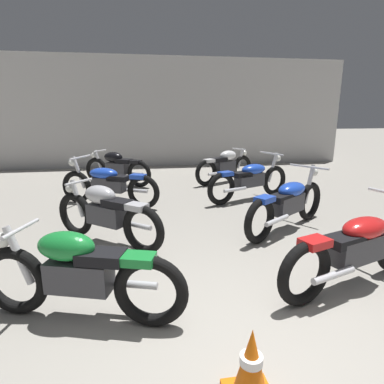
{
  "coord_description": "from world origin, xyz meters",
  "views": [
    {
      "loc": [
        -0.84,
        -1.82,
        1.86
      ],
      "look_at": [
        0.0,
        3.31,
        0.55
      ],
      "focal_mm": 30.22,
      "sensor_mm": 36.0,
      "label": 1
    }
  ],
  "objects_px": {
    "motorcycle_right_row_2": "(250,179)",
    "motorcycle_left_row_3": "(117,167)",
    "motorcycle_left_row_1": "(106,213)",
    "motorcycle_left_row_2": "(108,184)",
    "motorcycle_right_row_1": "(288,203)",
    "motorcycle_right_row_3": "(225,165)",
    "motorcycle_left_row_0": "(78,273)",
    "traffic_cone": "(251,367)",
    "motorcycle_right_row_0": "(357,247)"
  },
  "relations": [
    {
      "from": "motorcycle_left_row_0",
      "to": "traffic_cone",
      "type": "relative_size",
      "value": 3.54
    },
    {
      "from": "motorcycle_left_row_2",
      "to": "motorcycle_right_row_1",
      "type": "height_order",
      "value": "same"
    },
    {
      "from": "motorcycle_right_row_1",
      "to": "motorcycle_right_row_2",
      "type": "bearing_deg",
      "value": 89.52
    },
    {
      "from": "motorcycle_left_row_0",
      "to": "motorcycle_right_row_2",
      "type": "bearing_deg",
      "value": 52.03
    },
    {
      "from": "motorcycle_left_row_3",
      "to": "traffic_cone",
      "type": "xyz_separation_m",
      "value": [
        1.23,
        -6.7,
        -0.2
      ]
    },
    {
      "from": "motorcycle_right_row_2",
      "to": "motorcycle_right_row_3",
      "type": "height_order",
      "value": "motorcycle_right_row_2"
    },
    {
      "from": "motorcycle_right_row_1",
      "to": "motorcycle_right_row_3",
      "type": "xyz_separation_m",
      "value": [
        -0.06,
        3.59,
        0.01
      ]
    },
    {
      "from": "motorcycle_right_row_0",
      "to": "motorcycle_left_row_2",
      "type": "bearing_deg",
      "value": 128.77
    },
    {
      "from": "motorcycle_left_row_2",
      "to": "motorcycle_right_row_2",
      "type": "relative_size",
      "value": 0.98
    },
    {
      "from": "motorcycle_left_row_0",
      "to": "traffic_cone",
      "type": "xyz_separation_m",
      "value": [
        1.23,
        -1.08,
        -0.2
      ]
    },
    {
      "from": "motorcycle_right_row_1",
      "to": "traffic_cone",
      "type": "distance_m",
      "value": 3.36
    },
    {
      "from": "motorcycle_left_row_1",
      "to": "motorcycle_right_row_3",
      "type": "height_order",
      "value": "same"
    },
    {
      "from": "motorcycle_left_row_2",
      "to": "motorcycle_right_row_2",
      "type": "bearing_deg",
      "value": -0.63
    },
    {
      "from": "motorcycle_left_row_2",
      "to": "traffic_cone",
      "type": "distance_m",
      "value": 4.98
    },
    {
      "from": "motorcycle_left_row_1",
      "to": "motorcycle_right_row_3",
      "type": "relative_size",
      "value": 0.89
    },
    {
      "from": "motorcycle_left_row_3",
      "to": "motorcycle_right_row_1",
      "type": "distance_m",
      "value": 4.73
    },
    {
      "from": "motorcycle_right_row_1",
      "to": "traffic_cone",
      "type": "bearing_deg",
      "value": -119.17
    },
    {
      "from": "motorcycle_right_row_0",
      "to": "motorcycle_right_row_1",
      "type": "relative_size",
      "value": 1.13
    },
    {
      "from": "motorcycle_left_row_1",
      "to": "motorcycle_right_row_3",
      "type": "bearing_deg",
      "value": 53.48
    },
    {
      "from": "motorcycle_left_row_2",
      "to": "motorcycle_right_row_1",
      "type": "distance_m",
      "value": 3.48
    },
    {
      "from": "motorcycle_left_row_3",
      "to": "motorcycle_right_row_3",
      "type": "bearing_deg",
      "value": -3.47
    },
    {
      "from": "motorcycle_left_row_1",
      "to": "motorcycle_left_row_3",
      "type": "xyz_separation_m",
      "value": [
        -0.08,
        3.86,
        0.0
      ]
    },
    {
      "from": "motorcycle_right_row_2",
      "to": "motorcycle_left_row_3",
      "type": "bearing_deg",
      "value": 146.32
    },
    {
      "from": "motorcycle_left_row_0",
      "to": "motorcycle_left_row_3",
      "type": "bearing_deg",
      "value": 90.01
    },
    {
      "from": "motorcycle_right_row_1",
      "to": "motorcycle_right_row_0",
      "type": "bearing_deg",
      "value": -91.16
    },
    {
      "from": "motorcycle_left_row_1",
      "to": "motorcycle_left_row_0",
      "type": "bearing_deg",
      "value": -92.61
    },
    {
      "from": "motorcycle_left_row_1",
      "to": "motorcycle_left_row_2",
      "type": "xyz_separation_m",
      "value": [
        -0.14,
        1.97,
        -0.01
      ]
    },
    {
      "from": "traffic_cone",
      "to": "motorcycle_left_row_0",
      "type": "bearing_deg",
      "value": 138.79
    },
    {
      "from": "motorcycle_right_row_0",
      "to": "traffic_cone",
      "type": "xyz_separation_m",
      "value": [
        -1.6,
        -1.21,
        -0.19
      ]
    },
    {
      "from": "motorcycle_right_row_1",
      "to": "motorcycle_right_row_3",
      "type": "distance_m",
      "value": 3.59
    },
    {
      "from": "motorcycle_right_row_0",
      "to": "motorcycle_right_row_3",
      "type": "distance_m",
      "value": 5.32
    },
    {
      "from": "motorcycle_left_row_3",
      "to": "traffic_cone",
      "type": "bearing_deg",
      "value": -79.57
    },
    {
      "from": "motorcycle_right_row_1",
      "to": "motorcycle_right_row_3",
      "type": "relative_size",
      "value": 1.03
    },
    {
      "from": "motorcycle_left_row_1",
      "to": "motorcycle_right_row_1",
      "type": "distance_m",
      "value": 2.79
    },
    {
      "from": "motorcycle_left_row_3",
      "to": "motorcycle_left_row_0",
      "type": "bearing_deg",
      "value": -89.99
    },
    {
      "from": "motorcycle_left_row_0",
      "to": "motorcycle_left_row_3",
      "type": "relative_size",
      "value": 1.11
    },
    {
      "from": "motorcycle_left_row_0",
      "to": "motorcycle_left_row_2",
      "type": "height_order",
      "value": "motorcycle_left_row_2"
    },
    {
      "from": "motorcycle_right_row_2",
      "to": "motorcycle_left_row_0",
      "type": "bearing_deg",
      "value": -127.97
    },
    {
      "from": "motorcycle_right_row_0",
      "to": "motorcycle_right_row_3",
      "type": "height_order",
      "value": "motorcycle_right_row_0"
    },
    {
      "from": "motorcycle_right_row_0",
      "to": "motorcycle_right_row_3",
      "type": "xyz_separation_m",
      "value": [
        -0.02,
        5.32,
        0.01
      ]
    },
    {
      "from": "motorcycle_left_row_0",
      "to": "motorcycle_left_row_2",
      "type": "xyz_separation_m",
      "value": [
        -0.06,
        3.73,
        -0.01
      ]
    },
    {
      "from": "motorcycle_left_row_0",
      "to": "motorcycle_left_row_1",
      "type": "height_order",
      "value": "same"
    },
    {
      "from": "motorcycle_right_row_3",
      "to": "motorcycle_right_row_0",
      "type": "bearing_deg",
      "value": -89.77
    },
    {
      "from": "motorcycle_left_row_1",
      "to": "motorcycle_right_row_1",
      "type": "relative_size",
      "value": 0.86
    },
    {
      "from": "motorcycle_left_row_3",
      "to": "motorcycle_right_row_1",
      "type": "bearing_deg",
      "value": -52.68
    },
    {
      "from": "motorcycle_left_row_1",
      "to": "motorcycle_left_row_2",
      "type": "distance_m",
      "value": 1.97
    },
    {
      "from": "motorcycle_right_row_0",
      "to": "traffic_cone",
      "type": "height_order",
      "value": "motorcycle_right_row_0"
    },
    {
      "from": "motorcycle_left_row_0",
      "to": "motorcycle_right_row_2",
      "type": "distance_m",
      "value": 4.69
    },
    {
      "from": "motorcycle_left_row_2",
      "to": "motorcycle_right_row_1",
      "type": "relative_size",
      "value": 1.08
    },
    {
      "from": "motorcycle_left_row_1",
      "to": "motorcycle_right_row_2",
      "type": "xyz_separation_m",
      "value": [
        2.8,
        1.94,
        -0.01
      ]
    }
  ]
}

